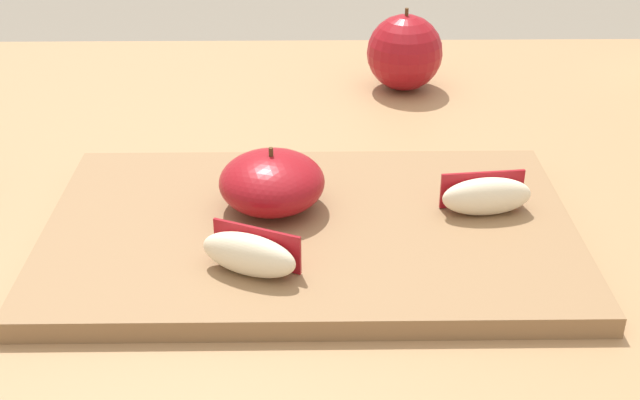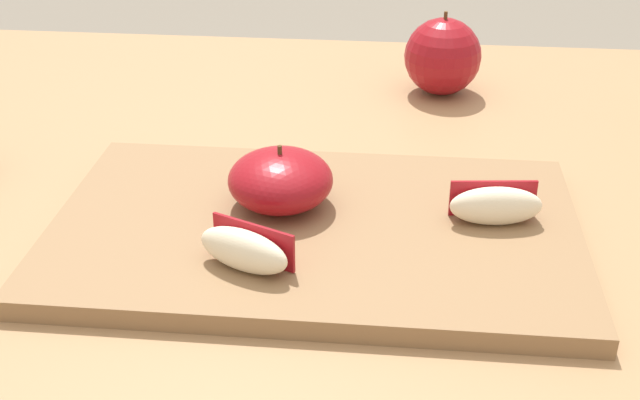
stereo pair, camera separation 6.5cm
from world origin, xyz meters
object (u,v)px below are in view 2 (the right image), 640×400
Objects in this scene: apple_wedge_near_knife at (244,250)px; whole_apple_red_delicious at (443,57)px; cutting_board at (320,231)px; apple_wedge_front at (496,205)px; apple_half_skin_up at (280,180)px.

whole_apple_red_delicious reaches higher than apple_wedge_near_knife.
cutting_board is 0.09m from apple_wedge_near_knife.
apple_wedge_near_knife is 0.43m from whole_apple_red_delicious.
cutting_board is 5.50× the size of apple_wedge_near_knife.
apple_wedge_front is 0.20m from apple_wedge_near_knife.
whole_apple_red_delicious is at bearing 95.85° from apple_wedge_front.
apple_wedge_near_knife is 0.81× the size of whole_apple_red_delicious.
apple_wedge_near_knife is (-0.01, -0.10, -0.01)m from apple_half_skin_up.
whole_apple_red_delicious is (0.15, 0.40, 0.01)m from apple_wedge_near_knife.
apple_half_skin_up is (-0.03, 0.02, 0.03)m from cutting_board.
apple_half_skin_up is at bearing 176.15° from apple_wedge_front.
apple_half_skin_up reaches higher than apple_wedge_front.
apple_wedge_front is 0.80× the size of whole_apple_red_delicious.
apple_wedge_near_knife is at bearing -97.51° from apple_half_skin_up.
whole_apple_red_delicious reaches higher than cutting_board.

